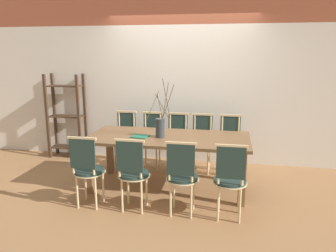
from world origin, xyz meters
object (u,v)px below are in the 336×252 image
chair_far_center (177,139)px  shelving_rack (66,116)px  dining_table (168,143)px  chair_near_center (182,174)px  vase_centerpiece (160,127)px  book_stack (140,136)px

chair_far_center → shelving_rack: size_ratio=0.61×
chair_far_center → dining_table: bearing=90.0°
shelving_rack → chair_far_center: bearing=-8.1°
chair_near_center → vase_centerpiece: size_ratio=1.14×
chair_near_center → book_stack: 1.00m
chair_near_center → book_stack: (-0.69, 0.68, 0.25)m
chair_far_center → book_stack: (-0.38, -0.85, 0.25)m
dining_table → vase_centerpiece: size_ratio=2.75×
dining_table → book_stack: size_ratio=9.00×
dining_table → chair_near_center: (0.31, -0.76, -0.14)m
chair_far_center → book_stack: bearing=66.2°
dining_table → chair_near_center: bearing=-67.9°
chair_near_center → vase_centerpiece: bearing=119.8°
dining_table → shelving_rack: shelving_rack is taller
book_stack → shelving_rack: 2.05m
vase_centerpiece → book_stack: vase_centerpiece is taller
book_stack → vase_centerpiece: bearing=7.2°
dining_table → shelving_rack: (-2.08, 1.06, 0.10)m
book_stack → shelving_rack: shelving_rack is taller
vase_centerpiece → book_stack: size_ratio=3.28×
vase_centerpiece → chair_near_center: bearing=-60.2°
chair_near_center → vase_centerpiece: (-0.41, 0.71, 0.39)m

